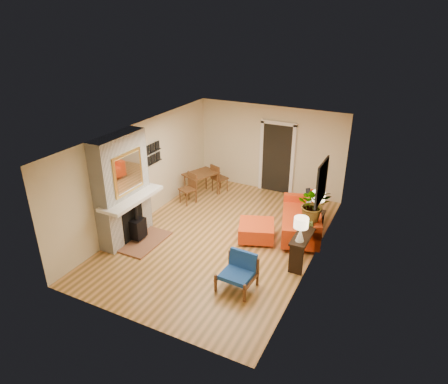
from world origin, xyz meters
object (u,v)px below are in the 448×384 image
at_px(ottoman, 256,230).
at_px(houseplant, 313,204).
at_px(blue_chair, 239,269).
at_px(lamp_near, 301,227).
at_px(sofa, 304,220).
at_px(dining_table, 202,178).
at_px(console_table, 308,232).
at_px(lamp_far, 318,200).

bearing_deg(ottoman, houseplant, 9.58).
height_order(blue_chair, lamp_near, lamp_near).
bearing_deg(lamp_near, sofa, 102.08).
bearing_deg(blue_chair, dining_table, 128.93).
bearing_deg(lamp_near, houseplant, 90.58).
xyz_separation_m(blue_chair, console_table, (0.90, 1.74, 0.19)).
bearing_deg(sofa, console_table, -69.18).
relative_size(sofa, blue_chair, 3.13).
height_order(blue_chair, console_table, console_table).
relative_size(sofa, lamp_near, 4.14).
bearing_deg(sofa, ottoman, -138.21).
distance_m(dining_table, console_table, 3.98).
bearing_deg(lamp_far, blue_chair, -110.19).
xyz_separation_m(ottoman, console_table, (1.27, -0.08, 0.33)).
height_order(sofa, lamp_near, lamp_near).
height_order(console_table, lamp_near, lamp_near).
xyz_separation_m(console_table, houseplant, (-0.01, 0.29, 0.55)).
xyz_separation_m(blue_chair, lamp_near, (0.90, 1.04, 0.68)).
distance_m(lamp_near, lamp_far, 1.40).
height_order(ottoman, lamp_near, lamp_near).
bearing_deg(houseplant, dining_table, 159.51).
height_order(sofa, ottoman, sofa).
relative_size(blue_chair, lamp_far, 1.32).
bearing_deg(console_table, sofa, 110.82).
height_order(console_table, lamp_far, lamp_far).
distance_m(blue_chair, lamp_near, 1.53).
bearing_deg(console_table, ottoman, 176.58).
height_order(ottoman, dining_table, dining_table).
xyz_separation_m(blue_chair, houseplant, (0.89, 2.03, 0.74)).
bearing_deg(lamp_far, console_table, -90.00).
xyz_separation_m(sofa, ottoman, (-0.92, -0.83, -0.11)).
xyz_separation_m(sofa, console_table, (0.34, -0.90, 0.22)).
height_order(lamp_near, lamp_far, same).
bearing_deg(dining_table, sofa, -12.67).
height_order(lamp_near, houseplant, houseplant).
distance_m(console_table, lamp_far, 0.85).
bearing_deg(houseplant, lamp_far, 88.60).
bearing_deg(console_table, houseplant, 91.99).
bearing_deg(ottoman, sofa, 41.79).
bearing_deg(ottoman, console_table, -3.42).
relative_size(console_table, houseplant, 2.29).
height_order(ottoman, blue_chair, blue_chair).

